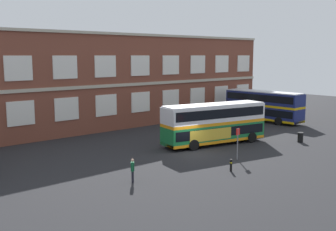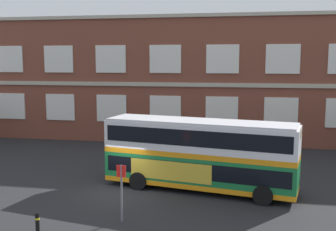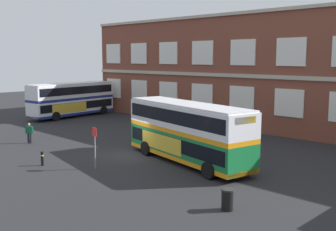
# 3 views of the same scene
# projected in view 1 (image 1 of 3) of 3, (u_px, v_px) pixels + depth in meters

# --- Properties ---
(ground_plane) EXTENTS (120.00, 120.00, 0.00)m
(ground_plane) POSITION_uv_depth(u_px,v_px,m) (177.00, 149.00, 38.77)
(ground_plane) COLOR #232326
(brick_terminal_building) EXTENTS (50.11, 8.19, 11.47)m
(brick_terminal_building) POSITION_uv_depth(u_px,v_px,m) (105.00, 81.00, 51.38)
(brick_terminal_building) COLOR brown
(brick_terminal_building) RESTS_ON ground
(double_decker_middle) EXTENTS (11.29, 4.65, 4.07)m
(double_decker_middle) POSITION_uv_depth(u_px,v_px,m) (214.00, 123.00, 40.66)
(double_decker_middle) COLOR #197038
(double_decker_middle) RESTS_ON ground
(double_decker_far) EXTENTS (2.87, 11.00, 4.07)m
(double_decker_far) POSITION_uv_depth(u_px,v_px,m) (263.00, 105.00, 55.04)
(double_decker_far) COLOR navy
(double_decker_far) RESTS_ON ground
(waiting_passenger) EXTENTS (0.48, 0.56, 1.70)m
(waiting_passenger) POSITION_uv_depth(u_px,v_px,m) (133.00, 169.00, 28.54)
(waiting_passenger) COLOR black
(waiting_passenger) RESTS_ON ground
(bus_stand_flag) EXTENTS (0.44, 0.10, 2.70)m
(bus_stand_flag) POSITION_uv_depth(u_px,v_px,m) (238.00, 141.00, 34.72)
(bus_stand_flag) COLOR slate
(bus_stand_flag) RESTS_ON ground
(station_litter_bin) EXTENTS (0.60, 0.60, 1.03)m
(station_litter_bin) POSITION_uv_depth(u_px,v_px,m) (300.00, 137.00, 41.78)
(station_litter_bin) COLOR black
(station_litter_bin) RESTS_ON ground
(safety_bollard_east) EXTENTS (0.19, 0.19, 0.95)m
(safety_bollard_east) POSITION_uv_depth(u_px,v_px,m) (231.00, 165.00, 31.32)
(safety_bollard_east) COLOR black
(safety_bollard_east) RESTS_ON ground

